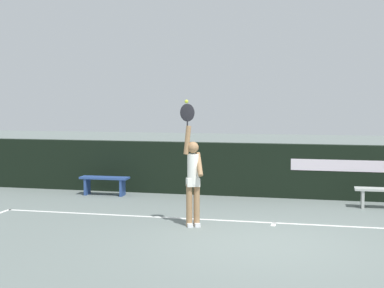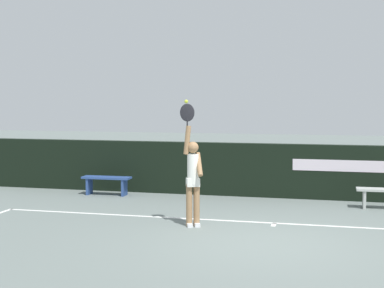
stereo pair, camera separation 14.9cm
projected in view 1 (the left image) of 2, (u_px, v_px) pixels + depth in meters
ground_plane at (266, 242)px, 9.80m from camera, size 60.00×60.00×0.00m
court_lines at (259, 258)px, 8.82m from camera, size 11.80×5.31×0.00m
back_wall at (286, 171)px, 14.19m from camera, size 16.20×0.27×1.34m
tennis_player at (193, 176)px, 10.96m from camera, size 0.48×0.38×2.37m
tennis_ball at (186, 101)px, 10.62m from camera, size 0.07×0.07×0.07m
courtside_bench_near at (105, 182)px, 14.55m from camera, size 1.26×0.38×0.47m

